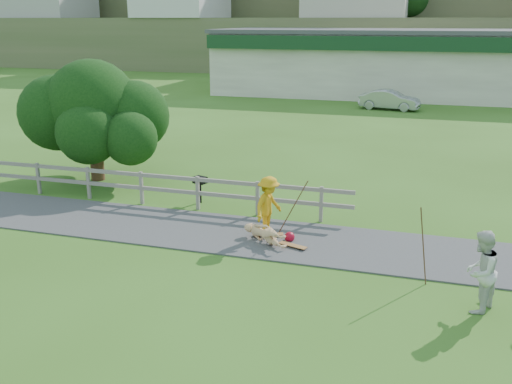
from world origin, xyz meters
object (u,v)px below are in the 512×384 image
Objects in this scene: skater_fallen at (265,234)px; tree at (94,125)px; spectator_a at (481,272)px; car_silver at (390,100)px; bbq at (200,190)px; skater_rider at (269,209)px.

tree is (-7.90, 4.39, 1.82)m from skater_fallen.
car_silver is (-3.90, 27.79, -0.23)m from spectator_a.
bbq reaches higher than skater_fallen.
skater_fallen is at bearing -23.83° from bbq.
bbq is (-3.03, 2.40, -0.39)m from skater_rider.
tree is at bearing -91.72° from spectator_a.
spectator_a is at bearing -26.76° from tree.
skater_rider reaches higher than car_silver.
tree is at bearing 81.78° from skater_rider.
bbq is at bearing -17.33° from tree.
car_silver is at bearing 66.31° from tree.
spectator_a reaches higher than skater_rider.
skater_rider reaches higher than skater_fallen.
spectator_a reaches higher than skater_fallen.
car_silver is at bearing 14.96° from skater_rider.
skater_rider is 1.10× the size of skater_fallen.
bbq is at bearing 81.33° from skater_fallen.
tree is (-9.28, -21.15, 1.44)m from car_silver.
tree is at bearing 165.62° from car_silver.
bbq is at bearing -96.57° from spectator_a.
tree reaches higher than skater_fallen.
car_silver is 0.75× the size of tree.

